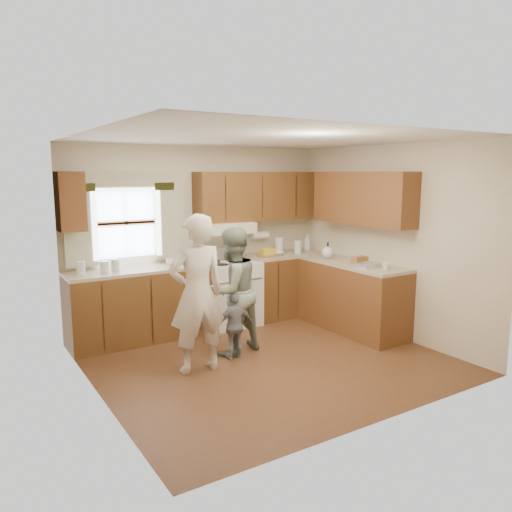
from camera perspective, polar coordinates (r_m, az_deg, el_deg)
room at (r=5.57m, az=1.32°, el=0.36°), size 3.80×3.80×3.80m
kitchen_fixtures at (r=6.86m, az=0.63°, el=-1.42°), size 3.80×2.25×2.15m
stove at (r=7.08m, az=-3.09°, el=-4.17°), size 0.76×0.67×1.07m
woman_left at (r=5.35m, az=-6.76°, el=-4.35°), size 0.65×0.45×1.72m
woman_right at (r=5.90m, az=-2.76°, el=-4.02°), size 0.85×0.73×1.51m
child at (r=5.81m, az=-2.44°, el=-7.95°), size 0.47×0.22×0.79m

